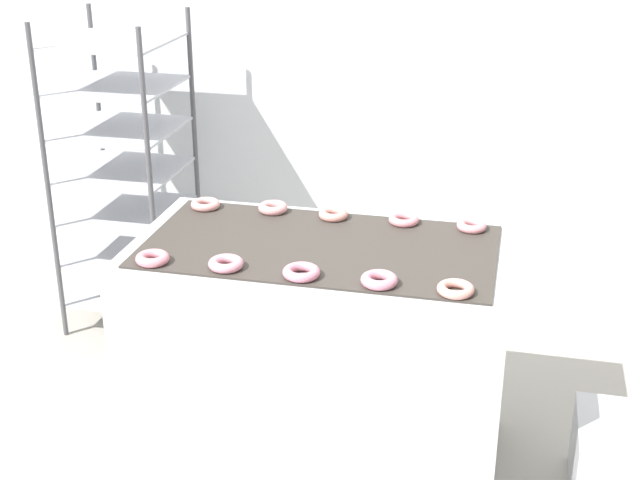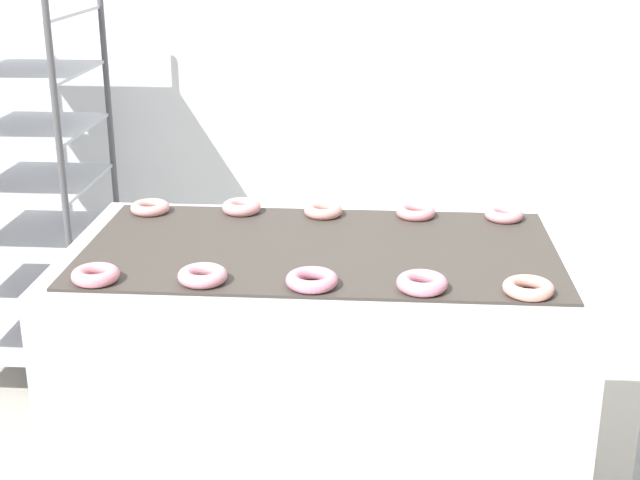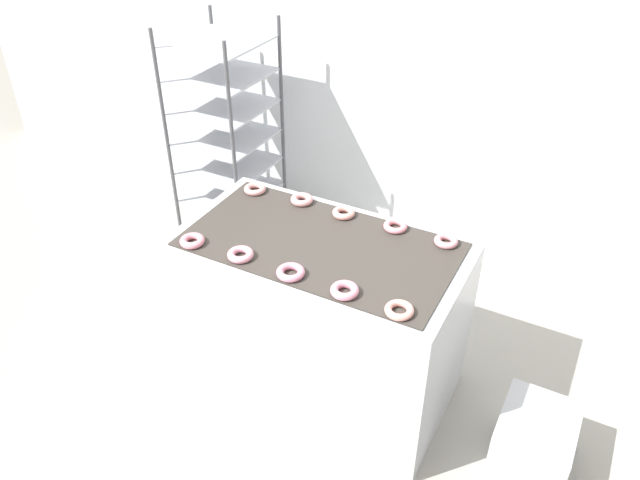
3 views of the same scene
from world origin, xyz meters
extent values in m
cube|color=silver|center=(0.00, 2.12, 1.40)|extent=(8.00, 0.05, 2.80)
cube|color=#B7BABF|center=(0.00, 0.63, 0.44)|extent=(1.37, 0.76, 0.89)
cube|color=#38332D|center=(0.00, 0.63, 0.89)|extent=(1.26, 0.67, 0.01)
cube|color=#262628|center=(0.38, 0.29, 0.62)|extent=(0.12, 0.07, 0.10)
cylinder|color=#4C4C51|center=(-1.45, 1.28, 0.77)|extent=(0.02, 0.02, 1.53)
cylinder|color=#4C4C51|center=(-0.94, 1.28, 0.77)|extent=(0.02, 0.02, 1.53)
cylinder|color=#4C4C51|center=(-1.45, 1.86, 0.77)|extent=(0.02, 0.02, 1.53)
cylinder|color=#4C4C51|center=(-0.94, 1.86, 0.77)|extent=(0.02, 0.02, 1.53)
cube|color=#A8AAB2|center=(-1.19, 1.57, 0.15)|extent=(0.51, 0.57, 0.01)
cube|color=#A8AAB2|center=(-1.19, 1.57, 0.36)|extent=(0.51, 0.57, 0.01)
cube|color=#A8AAB2|center=(-1.19, 1.57, 0.57)|extent=(0.51, 0.57, 0.01)
cube|color=#A8AAB2|center=(-1.19, 1.57, 0.78)|extent=(0.51, 0.57, 0.01)
cube|color=#A8AAB2|center=(-1.19, 1.57, 0.99)|extent=(0.51, 0.57, 0.01)
cube|color=#A8AAB2|center=(-1.19, 1.57, 1.20)|extent=(0.51, 0.57, 0.01)
cube|color=#A8AAB2|center=(-1.19, 1.57, 1.41)|extent=(0.51, 0.57, 0.01)
cube|color=#B7BABF|center=(1.13, 0.61, 0.15)|extent=(0.34, 0.40, 0.31)
torus|color=pink|center=(-0.52, 0.35, 0.91)|extent=(0.12, 0.12, 0.03)
torus|color=pink|center=(-0.27, 0.36, 0.91)|extent=(0.12, 0.12, 0.03)
torus|color=pink|center=(0.00, 0.36, 0.91)|extent=(0.13, 0.13, 0.03)
torus|color=pink|center=(0.26, 0.35, 0.92)|extent=(0.12, 0.12, 0.03)
torus|color=#DD9689|center=(0.51, 0.35, 0.91)|extent=(0.12, 0.12, 0.03)
torus|color=#D99390|center=(-0.53, 0.89, 0.91)|extent=(0.12, 0.12, 0.03)
torus|color=#D79190|center=(-0.26, 0.91, 0.92)|extent=(0.12, 0.12, 0.03)
torus|color=#DC9288|center=(-0.01, 0.90, 0.91)|extent=(0.11, 0.11, 0.03)
torus|color=pink|center=(0.26, 0.91, 0.91)|extent=(0.12, 0.12, 0.03)
torus|color=pink|center=(0.52, 0.90, 0.91)|extent=(0.11, 0.11, 0.03)
camera|label=1|loc=(0.67, -2.23, 2.16)|focal=50.00mm
camera|label=2|loc=(0.16, -1.60, 1.72)|focal=50.00mm
camera|label=3|loc=(1.11, -1.48, 2.57)|focal=35.00mm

